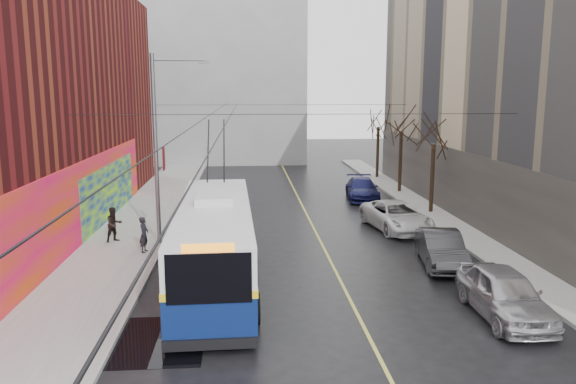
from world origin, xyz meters
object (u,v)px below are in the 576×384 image
object	(u,v)px
parked_car_c	(397,216)
pedestrian_a	(144,235)
trolleybus	(215,241)
parked_car_a	(505,294)
streetlight_pole	(159,145)
parked_car_b	(441,249)
tree_mid	(402,120)
pedestrian_b	(114,224)
tree_far	(379,118)
following_car	(231,191)
parked_car_d	(362,189)
tree_near	(434,131)

from	to	relation	value
parked_car_c	pedestrian_a	world-z (taller)	pedestrian_a
trolleybus	parked_car_a	bearing A→B (deg)	-24.89
streetlight_pole	parked_car_b	bearing A→B (deg)	-18.44
tree_mid	parked_car_a	distance (m)	23.22
parked_car_b	pedestrian_b	size ratio (longest dim) A/B	2.66
parked_car_b	tree_mid	bearing A→B (deg)	88.61
pedestrian_a	tree_far	bearing A→B (deg)	-26.49
parked_car_b	following_car	xyz separation A→B (m)	(-9.18, 14.54, 0.05)
parked_car_c	pedestrian_a	bearing A→B (deg)	-171.48
following_car	parked_car_d	bearing A→B (deg)	-5.32
parked_car_a	parked_car_d	size ratio (longest dim) A/B	0.95
following_car	pedestrian_a	xyz separation A→B (m)	(-3.63, -12.02, 0.17)
tree_mid	tree_far	world-z (taller)	tree_mid
following_car	pedestrian_a	size ratio (longest dim) A/B	2.84
parked_car_b	parked_car_c	world-z (taller)	parked_car_c
parked_car_a	following_car	bearing A→B (deg)	115.98
tree_far	parked_car_d	bearing A→B (deg)	-109.33
streetlight_pole	following_car	world-z (taller)	streetlight_pole
following_car	pedestrian_a	distance (m)	12.55
parked_car_a	pedestrian_b	size ratio (longest dim) A/B	2.82
parked_car_c	pedestrian_a	xyz separation A→B (m)	(-12.59, -3.79, 0.21)
tree_far	parked_car_d	xyz separation A→B (m)	(-3.20, -9.12, -4.42)
streetlight_pole	following_car	size ratio (longest dim) A/B	1.95
streetlight_pole	pedestrian_b	distance (m)	4.53
parked_car_b	following_car	bearing A→B (deg)	130.60
parked_car_d	pedestrian_a	xyz separation A→B (m)	(-12.53, -12.43, 0.23)
parked_car_a	parked_car_c	distance (m)	11.86
trolleybus	pedestrian_a	xyz separation A→B (m)	(-3.39, 3.92, -0.70)
tree_far	pedestrian_a	world-z (taller)	tree_far
pedestrian_a	tree_near	bearing A→B (deg)	-54.73
tree_far	parked_car_d	world-z (taller)	tree_far
pedestrian_b	pedestrian_a	bearing A→B (deg)	-87.00
following_car	pedestrian_b	size ratio (longest dim) A/B	2.73
parked_car_c	pedestrian_b	distance (m)	14.47
tree_near	parked_car_c	size ratio (longest dim) A/B	1.19
tree_far	trolleybus	distance (m)	28.52
parked_car_c	following_car	xyz separation A→B (m)	(-8.96, 8.23, 0.04)
trolleybus	parked_car_c	bearing A→B (deg)	38.50
trolleybus	parked_car_a	distance (m)	10.46
tree_mid	trolleybus	size ratio (longest dim) A/B	0.53
following_car	pedestrian_b	xyz separation A→B (m)	(-5.38, -10.06, 0.21)
tree_near	trolleybus	xyz separation A→B (m)	(-12.34, -11.47, -3.31)
parked_car_d	pedestrian_a	distance (m)	17.65
parked_car_a	parked_car_d	distance (m)	20.50
tree_mid	parked_car_b	world-z (taller)	tree_mid
parked_car_c	pedestrian_b	world-z (taller)	pedestrian_b
pedestrian_b	trolleybus	bearing A→B (deg)	-87.73
parked_car_c	parked_car_d	world-z (taller)	parked_car_c
parked_car_b	parked_car_c	bearing A→B (deg)	100.30
parked_car_b	parked_car_a	bearing A→B (deg)	-80.16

